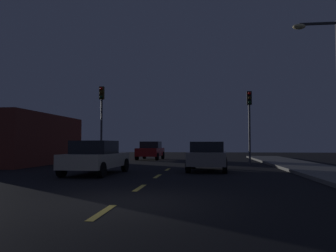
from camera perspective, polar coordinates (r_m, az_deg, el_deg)
ground_plane at (r=15.09m, az=-1.46°, el=-8.17°), size 80.00×80.00×0.00m
lane_stripe_nearest at (r=7.13m, az=-10.89°, el=-13.95°), size 0.16×1.60×0.01m
lane_stripe_second at (r=10.78m, az=-4.75°, el=-10.23°), size 0.16×1.60×0.01m
lane_stripe_third at (r=14.50m, az=-1.79°, el=-8.37°), size 0.16×1.60×0.01m
lane_stripe_fourth at (r=18.26m, az=-0.06°, el=-7.25°), size 0.16×1.60×0.01m
traffic_signal_left at (r=24.37m, az=-11.03°, el=2.66°), size 0.32×0.38×5.37m
traffic_signal_right at (r=23.38m, az=13.42°, el=2.12°), size 0.32×0.38×4.86m
car_stopped_ahead at (r=17.37m, az=6.63°, el=-4.99°), size 2.08×3.98×1.47m
car_adjacent_lane at (r=15.75m, az=-11.94°, el=-5.12°), size 2.15×4.40×1.50m
car_oncoming_far at (r=29.59m, az=-2.94°, el=-4.10°), size 2.05×3.99×1.55m
street_lamp_right at (r=16.62m, az=25.55°, el=6.83°), size 1.99×0.36×6.77m
storefront_left at (r=24.99m, az=-22.88°, el=-2.08°), size 4.35×9.64×3.31m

